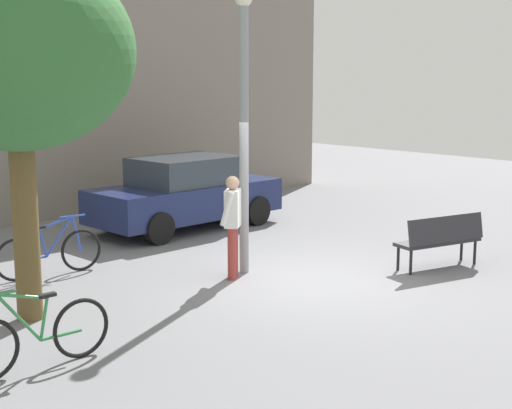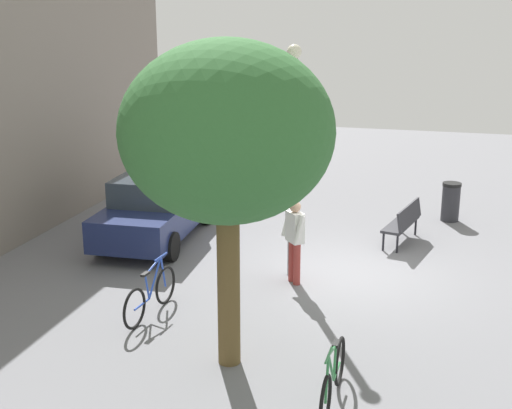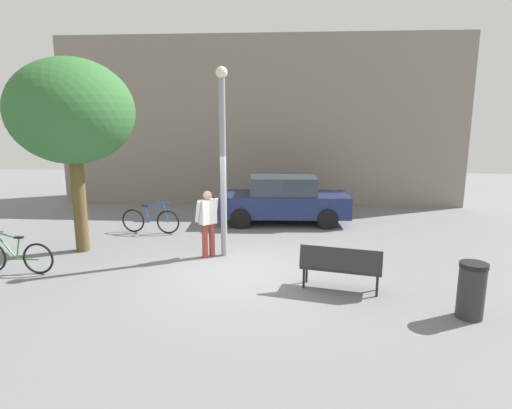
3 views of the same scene
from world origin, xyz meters
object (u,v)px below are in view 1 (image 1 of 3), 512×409
object	(u,v)px
person_by_lamppost	(232,219)
bicycle_blue	(50,253)
lamppost	(244,118)
park_bench	(441,237)
parked_car_navy	(186,193)
bicycle_green	(36,337)
plaza_tree	(16,52)

from	to	relation	value
person_by_lamppost	bicycle_blue	size ratio (longest dim) A/B	0.92
lamppost	park_bench	xyz separation A→B (m)	(2.64, -2.06, -2.02)
person_by_lamppost	parked_car_navy	distance (m)	4.10
parked_car_navy	park_bench	bearing A→B (deg)	-77.99
bicycle_green	parked_car_navy	bearing A→B (deg)	40.78
bicycle_blue	parked_car_navy	distance (m)	4.27
lamppost	person_by_lamppost	size ratio (longest dim) A/B	2.74
plaza_tree	bicycle_green	xyz separation A→B (m)	(-0.74, -1.70, -3.15)
lamppost	bicycle_green	xyz separation A→B (m)	(-4.48, -1.58, -2.18)
plaza_tree	bicycle_blue	xyz separation A→B (m)	(1.24, 1.84, -3.15)
person_by_lamppost	lamppost	bearing A→B (deg)	20.98
lamppost	person_by_lamppost	bearing A→B (deg)	-159.02
person_by_lamppost	park_bench	size ratio (longest dim) A/B	1.00
bicycle_green	lamppost	bearing A→B (deg)	19.43
park_bench	bicycle_blue	world-z (taller)	bicycle_blue
lamppost	plaza_tree	xyz separation A→B (m)	(-3.74, 0.13, 0.97)
person_by_lamppost	plaza_tree	world-z (taller)	plaza_tree
bicycle_green	park_bench	bearing A→B (deg)	-3.90
parked_car_navy	bicycle_blue	bearing A→B (deg)	-158.34
park_bench	bicycle_blue	size ratio (longest dim) A/B	0.92
person_by_lamppost	park_bench	world-z (taller)	person_by_lamppost
lamppost	park_bench	distance (m)	3.91
park_bench	plaza_tree	distance (m)	7.37
park_bench	bicycle_blue	xyz separation A→B (m)	(-5.14, 4.02, -0.16)
park_bench	parked_car_navy	bearing A→B (deg)	102.01
lamppost	plaza_tree	world-z (taller)	plaza_tree
bicycle_green	bicycle_blue	size ratio (longest dim) A/B	1.00
person_by_lamppost	park_bench	bearing A→B (deg)	-32.53
person_by_lamppost	bicycle_green	size ratio (longest dim) A/B	0.92
person_by_lamppost	parked_car_navy	world-z (taller)	person_by_lamppost
plaza_tree	parked_car_navy	bearing A→B (deg)	33.28
person_by_lamppost	plaza_tree	xyz separation A→B (m)	(-3.36, 0.27, 2.57)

